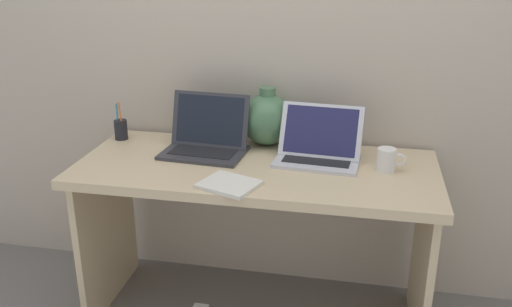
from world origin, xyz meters
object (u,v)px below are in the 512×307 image
(laptop_left, at_px, (207,137))
(green_vase, at_px, (267,119))
(laptop_right, at_px, (319,147))
(coffee_mug, at_px, (387,160))
(pen_cup, at_px, (121,129))
(notebook_stack, at_px, (229,184))

(laptop_left, bearing_deg, green_vase, 31.10)
(laptop_left, bearing_deg, laptop_right, -1.32)
(green_vase, relative_size, coffee_mug, 2.32)
(laptop_left, bearing_deg, pen_cup, 169.84)
(laptop_left, height_order, green_vase, green_vase)
(green_vase, height_order, notebook_stack, green_vase)
(laptop_left, xyz_separation_m, coffee_mug, (0.78, -0.08, -0.02))
(coffee_mug, relative_size, pen_cup, 0.63)
(green_vase, bearing_deg, laptop_right, -32.41)
(laptop_right, distance_m, green_vase, 0.30)
(notebook_stack, xyz_separation_m, coffee_mug, (0.59, 0.27, 0.04))
(laptop_left, distance_m, notebook_stack, 0.41)
(laptop_left, height_order, notebook_stack, laptop_left)
(green_vase, xyz_separation_m, pen_cup, (-0.69, -0.07, -0.07))
(laptop_left, relative_size, pen_cup, 2.04)
(coffee_mug, bearing_deg, green_vase, 156.65)
(notebook_stack, relative_size, coffee_mug, 1.80)
(laptop_right, distance_m, notebook_stack, 0.46)
(coffee_mug, distance_m, pen_cup, 1.24)
(green_vase, bearing_deg, notebook_stack, -96.51)
(green_vase, relative_size, notebook_stack, 1.29)
(pen_cup, bearing_deg, laptop_right, -5.52)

